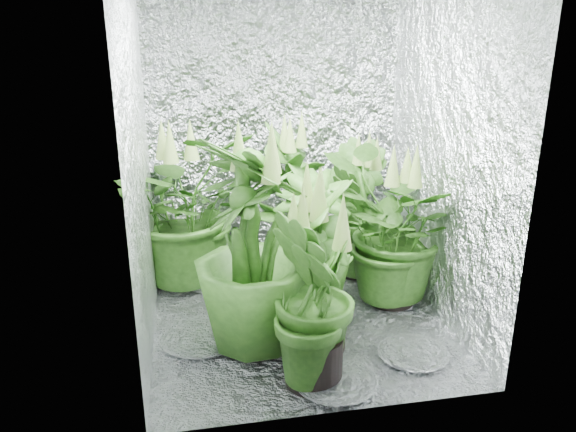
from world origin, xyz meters
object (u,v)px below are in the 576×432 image
(plant_f, at_px, (319,269))
(circulation_fan, at_px, (389,274))
(plant_a, at_px, (185,208))
(plant_h, at_px, (311,248))
(plant_b, at_px, (290,204))
(plant_g, at_px, (315,301))
(plant_d, at_px, (252,249))
(plant_e, at_px, (395,230))
(plant_c, at_px, (356,211))

(plant_f, distance_m, circulation_fan, 0.81)
(plant_a, height_order, plant_h, plant_a)
(plant_b, height_order, plant_g, plant_b)
(plant_d, height_order, circulation_fan, plant_d)
(plant_a, bearing_deg, plant_f, -54.97)
(circulation_fan, bearing_deg, plant_e, -99.56)
(plant_f, bearing_deg, plant_h, 82.92)
(plant_g, bearing_deg, plant_h, 78.52)
(circulation_fan, bearing_deg, plant_c, 110.57)
(plant_b, relative_size, plant_f, 1.10)
(plant_f, bearing_deg, plant_a, 125.03)
(circulation_fan, bearing_deg, plant_f, -136.87)
(plant_b, bearing_deg, plant_e, -40.55)
(plant_b, bearing_deg, plant_c, -2.51)
(plant_e, bearing_deg, plant_b, 139.45)
(plant_h, bearing_deg, plant_d, -140.65)
(plant_g, height_order, circulation_fan, plant_g)
(plant_c, xyz_separation_m, plant_e, (0.10, -0.44, 0.02))
(plant_b, bearing_deg, plant_a, 175.76)
(plant_c, distance_m, plant_f, 0.96)
(plant_d, bearing_deg, plant_g, -57.57)
(plant_f, relative_size, plant_h, 1.11)
(plant_b, xyz_separation_m, circulation_fan, (0.55, -0.37, -0.36))
(plant_d, height_order, plant_f, plant_d)
(plant_f, xyz_separation_m, circulation_fan, (0.57, 0.49, -0.30))
(plant_b, height_order, plant_e, plant_b)
(plant_b, distance_m, plant_d, 0.86)
(plant_e, relative_size, plant_h, 1.17)
(plant_g, xyz_separation_m, circulation_fan, (0.66, 0.79, -0.28))
(plant_a, distance_m, plant_e, 1.29)
(plant_a, distance_m, plant_g, 1.33)
(plant_b, xyz_separation_m, plant_c, (0.43, -0.02, -0.07))
(plant_e, relative_size, plant_f, 1.06)
(plant_f, bearing_deg, plant_b, 88.59)
(plant_f, bearing_deg, circulation_fan, 40.85)
(plant_b, height_order, plant_f, plant_b)
(plant_c, distance_m, circulation_fan, 0.47)
(plant_c, xyz_separation_m, plant_d, (-0.78, -0.77, 0.11))
(plant_d, relative_size, plant_e, 1.13)
(plant_g, distance_m, circulation_fan, 1.07)
(plant_c, distance_m, plant_h, 0.62)
(plant_c, xyz_separation_m, circulation_fan, (0.12, -0.35, -0.30))
(plant_a, distance_m, plant_b, 0.66)
(plant_e, bearing_deg, plant_g, -132.37)
(plant_g, xyz_separation_m, plant_h, (0.14, 0.67, -0.02))
(plant_a, distance_m, plant_c, 1.10)
(plant_b, xyz_separation_m, plant_h, (0.02, -0.49, -0.10))
(plant_g, bearing_deg, plant_c, 64.48)
(plant_a, relative_size, plant_c, 1.15)
(plant_d, bearing_deg, plant_a, 110.67)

